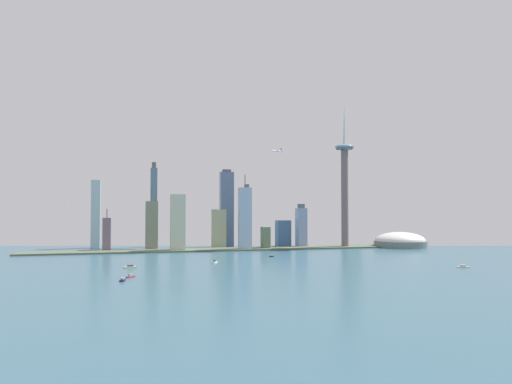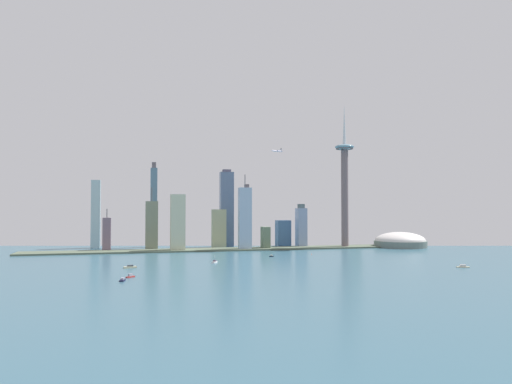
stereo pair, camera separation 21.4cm
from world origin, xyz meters
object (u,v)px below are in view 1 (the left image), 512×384
skyscraper_6 (154,206)px  airplane (277,151)px  skyscraper_5 (152,226)px  observation_tower (345,178)px  channel_buoy_0 (312,254)px  skyscraper_0 (227,209)px  skyscraper_8 (283,233)px  skyscraper_3 (107,234)px  skyscraper_1 (178,223)px  skyscraper_2 (301,227)px  skyscraper_9 (355,211)px  boat_4 (130,276)px  boat_5 (463,266)px  boat_2 (130,267)px  skyscraper_4 (266,238)px  boat_1 (215,262)px  stadium_dome (400,242)px  skyscraper_7 (219,229)px  boat_0 (272,256)px  skyscraper_11 (245,219)px  skyscraper_13 (270,233)px  skyscraper_10 (96,214)px  boat_3 (123,280)px  skyscraper_12 (247,217)px

skyscraper_6 → airplane: 271.03m
skyscraper_5 → skyscraper_6: size_ratio=0.69×
observation_tower → channel_buoy_0: bearing=-134.4°
skyscraper_0 → skyscraper_8: 125.20m
skyscraper_0 → skyscraper_3: bearing=-167.1°
skyscraper_1 → skyscraper_2: bearing=7.4°
skyscraper_9 → skyscraper_1: bearing=-167.9°
skyscraper_9 → boat_4: size_ratio=15.74×
skyscraper_2 → boat_5: skyscraper_2 is taller
observation_tower → skyscraper_2: (-80.09, 31.42, -97.19)m
boat_2 → boat_4: 87.18m
skyscraper_3 → skyscraper_5: bearing=3.9°
skyscraper_4 → boat_1: bearing=-122.8°
stadium_dome → skyscraper_2: 200.57m
skyscraper_9 → boat_2: 570.03m
skyscraper_3 → airplane: bearing=-6.3°
skyscraper_2 → boat_2: bearing=-141.3°
stadium_dome → skyscraper_2: (-193.00, 45.86, 29.57)m
skyscraper_7 → skyscraper_5: bearing=-175.4°
airplane → skyscraper_5: bearing=-34.2°
observation_tower → boat_0: (-190.45, -136.95, -136.38)m
skyscraper_2 → skyscraper_4: skyscraper_2 is taller
stadium_dome → observation_tower: bearing=172.7°
observation_tower → boat_2: 489.41m
observation_tower → skyscraper_11: 219.26m
skyscraper_7 → skyscraper_13: skyscraper_7 is taller
skyscraper_13 → skyscraper_10: bearing=179.4°
stadium_dome → skyscraper_11: (-317.15, 7.52, 47.28)m
skyscraper_13 → boat_3: size_ratio=4.25×
skyscraper_4 → skyscraper_12: 76.15m
boat_1 → boat_5: 335.10m
skyscraper_11 → airplane: size_ratio=5.65×
boat_1 → airplane: bearing=170.7°
observation_tower → skyscraper_8: 166.23m
skyscraper_0 → boat_2: bearing=-120.7°
skyscraper_5 → skyscraper_13: skyscraper_5 is taller
skyscraper_4 → skyscraper_10: skyscraper_10 is taller
skyscraper_2 → boat_5: (94.89, -363.81, -39.01)m
skyscraper_7 → boat_4: 402.69m
stadium_dome → skyscraper_13: skyscraper_13 is taller
skyscraper_4 → skyscraper_7: skyscraper_7 is taller
skyscraper_8 → boat_2: bearing=-136.0°
skyscraper_3 → boat_4: skyscraper_3 is taller
skyscraper_12 → channel_buoy_0: (69.46, -182.87, -59.97)m
skyscraper_12 → skyscraper_10: bearing=170.9°
skyscraper_5 → skyscraper_8: (262.00, 19.72, -18.87)m
boat_2 → boat_5: bearing=152.7°
skyscraper_0 → airplane: airplane is taller
skyscraper_2 → skyscraper_6: bearing=165.6°
skyscraper_7 → boat_3: skyscraper_7 is taller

